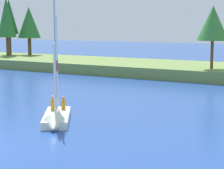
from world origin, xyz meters
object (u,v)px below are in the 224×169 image
at_px(shoreline_tree_midleft, 6,17).
at_px(sailboat, 56,114).
at_px(shoreline_tree_centre, 29,23).
at_px(shoreline_tree_midright, 213,23).
at_px(shoreline_tree_left, 9,17).

bearing_deg(shoreline_tree_midleft, sailboat, -41.53).
height_order(shoreline_tree_midleft, shoreline_tree_centre, shoreline_tree_midleft).
xyz_separation_m(shoreline_tree_midleft, shoreline_tree_centre, (1.18, 2.76, -0.64)).
height_order(shoreline_tree_centre, sailboat, shoreline_tree_centre).
relative_size(shoreline_tree_midleft, sailboat, 1.10).
bearing_deg(shoreline_tree_midright, shoreline_tree_left, 171.22).
height_order(shoreline_tree_left, shoreline_tree_centre, shoreline_tree_left).
bearing_deg(shoreline_tree_centre, shoreline_tree_midright, -11.50).
distance_m(shoreline_tree_left, shoreline_tree_centre, 2.84).
distance_m(shoreline_tree_centre, sailboat, 35.79).
height_order(shoreline_tree_centre, shoreline_tree_midright, shoreline_tree_centre).
xyz_separation_m(shoreline_tree_centre, shoreline_tree_midright, (25.75, -5.24, -0.15)).
bearing_deg(shoreline_tree_centre, shoreline_tree_midleft, -113.18).
xyz_separation_m(shoreline_tree_left, sailboat, (27.19, -24.72, -5.39)).
relative_size(shoreline_tree_midright, sailboat, 0.84).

